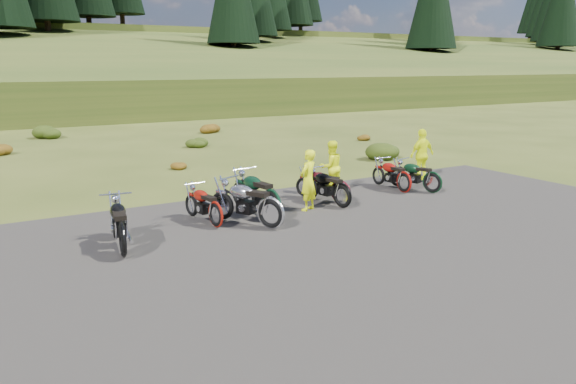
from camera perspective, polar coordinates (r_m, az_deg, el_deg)
ground at (r=14.60m, az=2.65°, el=-3.26°), size 300.00×300.00×0.00m
gravel_pad at (r=13.05m, az=7.50°, el=-5.33°), size 20.00×12.00×0.04m
hill_slope at (r=62.32m, az=-23.73°, el=8.07°), size 300.00×45.97×9.37m
conifer_40 at (r=140.48m, az=24.12°, el=17.40°), size 6.16×6.16×16.00m
conifer_41 at (r=148.83m, az=23.57°, el=17.09°), size 5.72×5.72×15.00m
shrub_3 at (r=34.08m, az=-23.15°, el=5.79°), size 1.56×1.56×0.92m
shrub_4 at (r=22.48m, az=-11.20°, el=2.82°), size 0.77×0.77×0.45m
shrub_5 at (r=28.38m, az=-9.31°, el=5.11°), size 1.03×1.03×0.61m
shrub_6 at (r=34.33m, az=-8.06°, el=6.60°), size 1.30×1.30×0.77m
shrub_7 at (r=24.97m, az=9.70°, el=4.41°), size 1.56×1.56×0.92m
shrub_8 at (r=30.88m, az=7.45°, el=5.64°), size 0.77×0.77×0.45m
motorcycle_0 at (r=12.57m, az=-16.33°, el=-6.47°), size 1.09×2.30×1.16m
motorcycle_1 at (r=14.31m, az=-7.30°, el=-3.68°), size 0.87×1.96×0.99m
motorcycle_2 at (r=14.88m, az=-1.65°, el=-2.93°), size 1.03×2.41×1.23m
motorcycle_3 at (r=14.06m, az=-1.75°, el=-3.88°), size 1.73×2.42×1.22m
motorcycle_4 at (r=16.72m, az=5.34°, el=-1.21°), size 1.37×2.02×1.01m
motorcycle_5 at (r=16.16m, az=5.51°, el=-1.71°), size 0.99×2.11×1.06m
motorcycle_6 at (r=18.37m, az=11.66°, el=-0.14°), size 0.68×1.94×1.01m
motorcycle_7 at (r=18.53m, az=14.40°, el=-0.17°), size 1.17×2.06×1.02m
person_middle at (r=15.67m, az=2.05°, el=1.11°), size 0.74×0.64×1.72m
person_right_a at (r=17.88m, az=4.38°, el=2.47°), size 0.84×0.67×1.67m
person_right_b at (r=20.31m, az=13.44°, el=3.62°), size 1.09×0.50×1.83m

